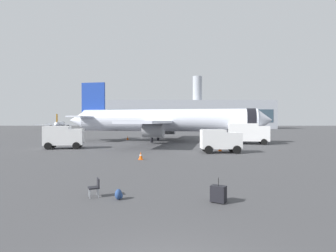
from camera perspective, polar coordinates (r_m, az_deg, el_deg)
name	(u,v)px	position (r m, az deg, el deg)	size (l,w,h in m)	color
airplane_at_gate	(166,120)	(47.01, -0.34, 1.17)	(35.64, 32.34, 10.50)	silver
airplane_taxiing	(61,124)	(121.79, -21.44, 0.33)	(19.13, 21.00, 6.24)	silver
service_truck	(65,136)	(37.61, -20.72, -1.99)	(5.07, 3.12, 2.90)	white
fuel_truck	(249,133)	(43.79, 16.63, -1.33)	(6.31, 3.52, 3.20)	white
cargo_van	(221,140)	(31.05, 11.12, -2.87)	(4.45, 2.43, 2.60)	white
safety_cone_near	(142,156)	(25.40, -5.44, -6.20)	(0.44, 0.44, 0.73)	#F2590C
safety_cone_mid	(129,138)	(52.59, -8.17, -2.43)	(0.44, 0.44, 0.76)	#F2590C
safety_cone_far	(221,148)	(33.01, 11.09, -4.51)	(0.44, 0.44, 0.76)	#F2590C
safety_cone_outer	(239,144)	(38.93, 14.57, -3.75)	(0.44, 0.44, 0.65)	#F2590C
rolling_suitcase	(220,194)	(12.42, 10.77, -13.76)	(0.75, 0.68, 1.10)	black
traveller_backpack	(120,194)	(12.91, -9.99, -13.91)	(0.36, 0.40, 0.48)	navy
gate_chair	(97,186)	(13.52, -14.69, -12.08)	(0.63, 0.63, 0.86)	black
terminal_building	(190,115)	(131.39, 4.68, 2.39)	(78.13, 18.43, 24.98)	#9EA3AD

